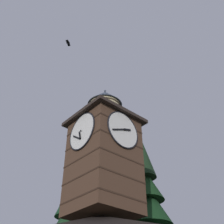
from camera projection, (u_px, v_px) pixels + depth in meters
name	position (u px, v px, depth m)	size (l,w,h in m)	color
clock_tower	(104.00, 153.00, 19.94)	(4.45, 4.45, 9.81)	#4C3323
flying_bird_high	(68.00, 43.00, 23.93)	(0.64, 0.55, 0.17)	black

